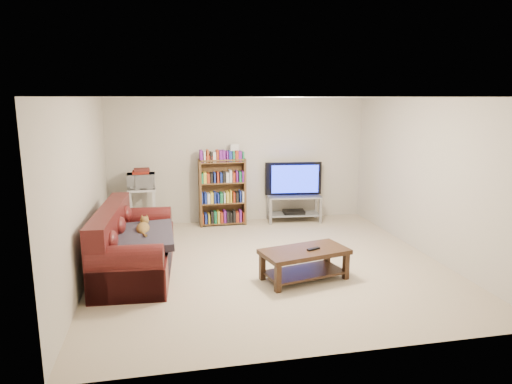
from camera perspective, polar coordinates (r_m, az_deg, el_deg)
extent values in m
plane|color=beige|center=(6.80, 1.51, -8.92)|extent=(5.00, 5.00, 0.00)
plane|color=white|center=(6.37, 1.63, 11.74)|extent=(5.00, 5.00, 0.00)
plane|color=beige|center=(8.90, -2.06, 3.96)|extent=(5.00, 0.00, 5.00)
plane|color=beige|center=(4.15, 9.39, -5.15)|extent=(5.00, 0.00, 5.00)
plane|color=beige|center=(6.41, -20.78, 0.19)|extent=(0.00, 5.00, 5.00)
plane|color=beige|center=(7.45, 20.68, 1.70)|extent=(0.00, 5.00, 5.00)
cube|color=#4C1413|center=(6.66, -14.69, -7.87)|extent=(1.07, 2.22, 0.41)
cube|color=#4C1413|center=(6.63, -17.70, -5.72)|extent=(0.40, 2.17, 0.90)
cube|color=#4C1413|center=(5.75, -15.83, -10.47)|extent=(0.90, 0.30, 0.53)
cube|color=#4C1413|center=(7.55, -13.88, -5.03)|extent=(0.90, 0.30, 0.53)
cube|color=#302B37|center=(6.41, -14.10, -5.46)|extent=(0.86, 1.10, 0.19)
cube|color=#321E11|center=(6.14, 6.08, -7.44)|extent=(1.25, 0.82, 0.06)
cube|color=#321E11|center=(6.24, 6.03, -9.93)|extent=(1.12, 0.74, 0.03)
cube|color=#321E11|center=(5.80, 2.75, -10.78)|extent=(0.08, 0.08, 0.36)
cube|color=#321E11|center=(6.31, 11.18, -9.11)|extent=(0.08, 0.08, 0.36)
cube|color=#321E11|center=(6.17, 0.79, -9.33)|extent=(0.08, 0.08, 0.36)
cube|color=#321E11|center=(6.65, 8.89, -7.90)|extent=(0.08, 0.08, 0.36)
cube|color=black|center=(6.14, 7.19, -7.07)|extent=(0.19, 0.12, 0.02)
cube|color=#999EA3|center=(8.97, 4.77, -0.53)|extent=(1.08, 0.57, 0.03)
cube|color=#999EA3|center=(9.05, 4.73, -2.73)|extent=(1.03, 0.54, 0.02)
cube|color=gray|center=(8.75, 1.82, -2.44)|extent=(0.05, 0.05, 0.52)
cube|color=gray|center=(8.93, 8.07, -2.27)|extent=(0.05, 0.05, 0.52)
cube|color=gray|center=(9.15, 1.50, -1.83)|extent=(0.05, 0.05, 0.52)
cube|color=gray|center=(9.31, 7.49, -1.68)|extent=(0.05, 0.05, 0.52)
imported|color=black|center=(8.90, 4.81, 1.59)|extent=(1.13, 0.26, 0.64)
cube|color=black|center=(9.04, 4.74, -2.48)|extent=(0.44, 0.33, 0.06)
cube|color=brown|center=(8.65, -6.99, -0.13)|extent=(0.04, 0.28, 1.28)
cube|color=brown|center=(8.76, -1.49, 0.10)|extent=(0.04, 0.28, 1.28)
cube|color=brown|center=(8.59, -4.28, 4.06)|extent=(0.89, 0.29, 0.03)
cube|color=maroon|center=(8.56, -5.60, 4.35)|extent=(0.26, 0.20, 0.07)
cube|color=silver|center=(8.48, -14.11, 0.31)|extent=(0.51, 0.37, 0.04)
cube|color=silver|center=(8.59, -13.95, -2.79)|extent=(0.46, 0.34, 0.03)
cube|color=silver|center=(8.44, -15.40, -2.58)|extent=(0.05, 0.05, 0.75)
cube|color=silver|center=(8.43, -12.57, -2.46)|extent=(0.05, 0.05, 0.75)
cube|color=silver|center=(8.71, -15.34, -2.14)|extent=(0.05, 0.05, 0.75)
cube|color=silver|center=(8.70, -12.60, -2.01)|extent=(0.05, 0.05, 0.75)
imported|color=silver|center=(8.45, -14.16, 1.34)|extent=(0.50, 0.35, 0.27)
cube|color=maroon|center=(8.43, -14.21, 2.41)|extent=(0.30, 0.26, 0.05)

